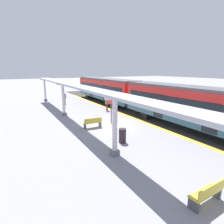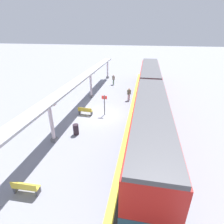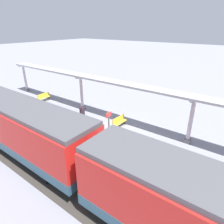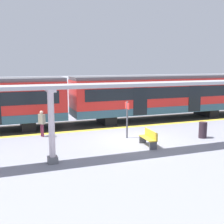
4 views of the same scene
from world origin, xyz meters
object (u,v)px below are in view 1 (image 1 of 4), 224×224
train_far_carriage (192,108)px  bench_mid_platform (93,123)px  train_near_carriage (105,90)px  canopy_pillar_nearest (45,90)px  trash_bin (122,136)px  passenger_waiting_near_edge (107,102)px  canopy_pillar_third (115,126)px  platform_info_sign (111,109)px  canopy_pillar_second (63,100)px  passenger_by_the_benches (64,97)px  bench_near_end (208,193)px

train_far_carriage → bench_mid_platform: train_far_carriage is taller
train_near_carriage → canopy_pillar_nearest: 9.26m
trash_bin → passenger_waiting_near_edge: size_ratio=0.60×
train_near_carriage → canopy_pillar_nearest: size_ratio=4.22×
canopy_pillar_third → platform_info_sign: bearing=-117.6°
canopy_pillar_second → canopy_pillar_third: same height
train_near_carriage → platform_info_sign: 10.93m
canopy_pillar_nearest → trash_bin: 19.67m
train_far_carriage → passenger_waiting_near_edge: size_ratio=8.78×
bench_mid_platform → trash_bin: (-0.44, 3.84, 0.04)m
bench_mid_platform → trash_bin: bearing=96.6°
canopy_pillar_third → passenger_by_the_benches: (-1.83, -16.91, -0.69)m
canopy_pillar_second → passenger_by_the_benches: (-1.83, -6.43, -0.69)m
train_near_carriage → trash_bin: bearing=66.6°
canopy_pillar_second → platform_info_sign: size_ratio=1.52×
bench_mid_platform → platform_info_sign: 2.23m
platform_info_sign → bench_near_end: bearing=79.2°
platform_info_sign → trash_bin: bearing=70.0°
train_near_carriage → bench_near_end: 21.60m
canopy_pillar_third → platform_info_sign: canopy_pillar_third is taller
passenger_waiting_near_edge → passenger_by_the_benches: size_ratio=0.99×
passenger_waiting_near_edge → passenger_by_the_benches: (3.19, -6.59, 0.01)m
train_far_carriage → canopy_pillar_nearest: train_far_carriage is taller
train_far_carriage → passenger_by_the_benches: bearing=-70.6°
bench_near_end → bench_mid_platform: 10.18m
trash_bin → passenger_waiting_near_edge: 9.72m
canopy_pillar_nearest → bench_near_end: size_ratio=2.21×
trash_bin → platform_info_sign: 4.63m
canopy_pillar_third → passenger_by_the_benches: bearing=-96.2°
canopy_pillar_nearest → train_far_carriage: bearing=110.5°
platform_info_sign → passenger_by_the_benches: platform_info_sign is taller
canopy_pillar_third → bench_mid_platform: bearing=-100.2°
train_far_carriage → bench_mid_platform: (6.59, -4.37, -1.39)m
canopy_pillar_second → bench_near_end: 15.57m
canopy_pillar_third → trash_bin: canopy_pillar_third is taller
passenger_by_the_benches → bench_near_end: bearing=87.6°
canopy_pillar_nearest → canopy_pillar_third: (0.00, 20.91, 0.00)m
canopy_pillar_nearest → canopy_pillar_third: 20.91m
passenger_waiting_near_edge → train_near_carriage: bearing=-115.7°
canopy_pillar_nearest → bench_mid_platform: 15.82m
bench_near_end → platform_info_sign: platform_info_sign is taller
train_near_carriage → canopy_pillar_third: 17.24m
train_far_carriage → passenger_by_the_benches: train_far_carriage is taller
trash_bin → passenger_waiting_near_edge: passenger_waiting_near_edge is taller
train_far_carriage → passenger_waiting_near_edge: 9.88m
passenger_waiting_near_edge → bench_mid_platform: bearing=51.6°
trash_bin → passenger_waiting_near_edge: bearing=-112.1°
passenger_waiting_near_edge → trash_bin: bearing=67.9°
passenger_waiting_near_edge → canopy_pillar_nearest: bearing=-64.6°
train_far_carriage → trash_bin: train_far_carriage is taller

